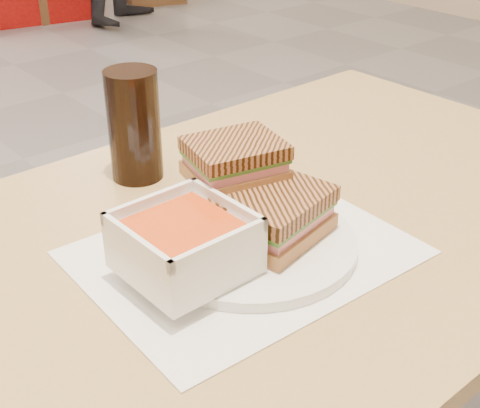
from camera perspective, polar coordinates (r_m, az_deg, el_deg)
main_table at (r=0.96m, az=1.14°, el=-7.64°), size 1.21×0.72×0.75m
tray_liner at (r=0.83m, az=0.37°, el=-4.15°), size 0.40×0.31×0.00m
plate at (r=0.84m, az=0.92°, el=-3.31°), size 0.26×0.26×0.01m
soup_bowl at (r=0.76m, az=-4.72°, el=-3.55°), size 0.14×0.14×0.07m
panini_lower at (r=0.83m, az=2.86°, el=-0.84°), size 0.15×0.13×0.06m
panini_upper at (r=0.85m, az=-0.43°, el=3.75°), size 0.13×0.12×0.05m
cola_glass at (r=1.00m, az=-8.98°, el=6.61°), size 0.08×0.08×0.16m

